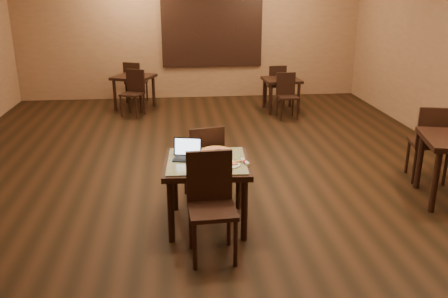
{
  "coord_description": "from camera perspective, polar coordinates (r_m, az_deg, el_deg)",
  "views": [
    {
      "loc": [
        -0.42,
        -6.3,
        2.55
      ],
      "look_at": [
        0.1,
        -1.4,
        0.85
      ],
      "focal_mm": 38.0,
      "sensor_mm": 36.0,
      "label": 1
    }
  ],
  "objects": [
    {
      "name": "spatula",
      "position": [
        5.33,
        -0.76,
        -0.23
      ],
      "size": [
        0.15,
        0.24,
        0.01
      ],
      "primitive_type": "cube",
      "rotation": [
        0.0,
        0.0,
        0.25
      ],
      "color": "silver",
      "rests_on": "pizza_whole"
    },
    {
      "name": "other_table_a",
      "position": [
        10.2,
        6.92,
        7.75
      ],
      "size": [
        0.78,
        0.78,
        0.7
      ],
      "rotation": [
        0.0,
        0.0,
        0.05
      ],
      "color": "black",
      "rests_on": "ground"
    },
    {
      "name": "tiled_table",
      "position": [
        5.16,
        -2.07,
        -2.44
      ],
      "size": [
        0.97,
        0.97,
        0.76
      ],
      "rotation": [
        0.0,
        0.0,
        -0.06
      ],
      "color": "black",
      "rests_on": "ground"
    },
    {
      "name": "ground",
      "position": [
        6.81,
        -2.11,
        -2.97
      ],
      "size": [
        10.0,
        10.0,
        0.0
      ],
      "primitive_type": "plane",
      "color": "black",
      "rests_on": "ground"
    },
    {
      "name": "other_table_a_chair_far",
      "position": [
        10.72,
        6.31,
        7.93
      ],
      "size": [
        0.41,
        0.41,
        0.9
      ],
      "rotation": [
        0.0,
        0.0,
        3.19
      ],
      "color": "black",
      "rests_on": "ground"
    },
    {
      "name": "other_table_c_chair_far",
      "position": [
        6.91,
        23.68,
        1.03
      ],
      "size": [
        0.56,
        0.56,
        1.07
      ],
      "rotation": [
        0.0,
        0.0,
        2.9
      ],
      "color": "black",
      "rests_on": "ground"
    },
    {
      "name": "napkin_roll",
      "position": [
        5.03,
        2.58,
        -1.55
      ],
      "size": [
        0.09,
        0.18,
        0.04
      ],
      "rotation": [
        0.0,
        0.0,
        0.32
      ],
      "color": "white",
      "rests_on": "tiled_table"
    },
    {
      "name": "laptop",
      "position": [
        5.19,
        -4.37,
        -0.5
      ],
      "size": [
        0.35,
        0.3,
        0.21
      ],
      "rotation": [
        0.0,
        0.0,
        -0.23
      ],
      "color": "black",
      "rests_on": "tiled_table"
    },
    {
      "name": "other_table_a_chair_near",
      "position": [
        9.72,
        7.56,
        6.74
      ],
      "size": [
        0.41,
        0.41,
        0.9
      ],
      "rotation": [
        0.0,
        0.0,
        0.05
      ],
      "color": "black",
      "rests_on": "ground"
    },
    {
      "name": "other_table_b_chair_far",
      "position": [
        11.07,
        -10.74,
        8.17
      ],
      "size": [
        0.53,
        0.53,
        0.93
      ],
      "rotation": [
        0.0,
        0.0,
        2.72
      ],
      "color": "black",
      "rests_on": "ground"
    },
    {
      "name": "chair_main_far",
      "position": [
        5.77,
        -2.31,
        -1.21
      ],
      "size": [
        0.51,
        0.51,
        0.98
      ],
      "rotation": [
        0.0,
        0.0,
        3.36
      ],
      "color": "black",
      "rests_on": "ground"
    },
    {
      "name": "pizza_pan",
      "position": [
        5.36,
        -0.99,
        -0.39
      ],
      "size": [
        0.4,
        0.4,
        0.01
      ],
      "primitive_type": "cylinder",
      "color": "silver",
      "rests_on": "tiled_table"
    },
    {
      "name": "chair_main_near",
      "position": [
        4.63,
        -1.58,
        -6.0
      ],
      "size": [
        0.48,
        0.48,
        1.04
      ],
      "rotation": [
        0.0,
        0.0,
        0.05
      ],
      "color": "black",
      "rests_on": "ground"
    },
    {
      "name": "plate",
      "position": [
        4.97,
        0.59,
        -1.91
      ],
      "size": [
        0.24,
        0.24,
        0.01
      ],
      "primitive_type": "cylinder",
      "color": "white",
      "rests_on": "tiled_table"
    },
    {
      "name": "mural",
      "position": [
        11.34,
        -1.45,
        13.97
      ],
      "size": [
        2.34,
        0.05,
        1.64
      ],
      "color": "#26518E",
      "rests_on": "wall_back"
    },
    {
      "name": "pizza_whole",
      "position": [
        5.35,
        -0.99,
        -0.25
      ],
      "size": [
        0.33,
        0.33,
        0.02
      ],
      "color": "beige",
      "rests_on": "pizza_pan"
    },
    {
      "name": "other_table_b_chair_near",
      "position": [
        9.99,
        -10.81,
        7.01
      ],
      "size": [
        0.53,
        0.53,
        0.93
      ],
      "rotation": [
        0.0,
        0.0,
        -0.42
      ],
      "color": "black",
      "rests_on": "ground"
    },
    {
      "name": "other_table_b",
      "position": [
        10.52,
        -10.8,
        8.01
      ],
      "size": [
        1.02,
        1.02,
        0.72
      ],
      "rotation": [
        0.0,
        0.0,
        -0.42
      ],
      "color": "black",
      "rests_on": "ground"
    },
    {
      "name": "pizza_slice",
      "position": [
        4.97,
        0.59,
        -1.75
      ],
      "size": [
        0.23,
        0.23,
        0.02
      ],
      "primitive_type": null,
      "rotation": [
        0.0,
        0.0,
        0.22
      ],
      "color": "beige",
      "rests_on": "plate"
    },
    {
      "name": "wall_back",
      "position": [
        11.36,
        -4.05,
        13.68
      ],
      "size": [
        8.0,
        0.02,
        3.0
      ],
      "primitive_type": "cube",
      "color": "#986F4D",
      "rests_on": "ground"
    }
  ]
}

